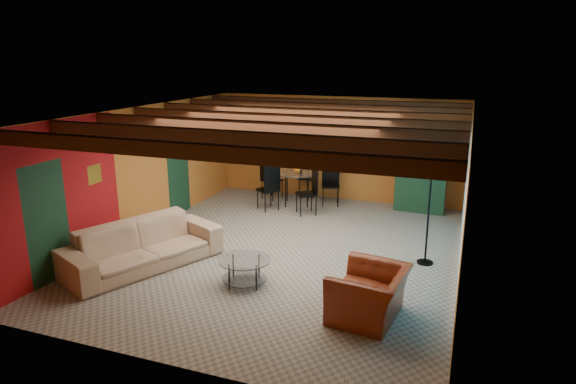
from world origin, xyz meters
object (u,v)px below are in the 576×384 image
at_px(coffee_table, 244,271).
at_px(dining_table, 297,182).
at_px(floor_lamp, 428,216).
at_px(vase, 297,156).
at_px(armoire, 422,170).
at_px(armchair, 369,294).
at_px(potted_plant, 426,117).
at_px(sofa, 143,245).

xyz_separation_m(coffee_table, dining_table, (-0.70, 4.70, 0.35)).
xyz_separation_m(floor_lamp, vase, (-3.47, 2.76, 0.34)).
relative_size(armoire, vase, 11.03).
height_order(armoire, vase, armoire).
distance_m(armchair, armoire, 5.72).
bearing_deg(armoire, potted_plant, 0.00).
bearing_deg(dining_table, armoire, 11.27).
height_order(dining_table, potted_plant, potted_plant).
distance_m(sofa, coffee_table, 2.02).
distance_m(armchair, floor_lamp, 2.45).
xyz_separation_m(dining_table, potted_plant, (3.02, 0.60, 1.71)).
xyz_separation_m(dining_table, floor_lamp, (3.47, -2.76, 0.33)).
relative_size(sofa, floor_lamp, 1.53).
relative_size(sofa, potted_plant, 5.48).
xyz_separation_m(coffee_table, floor_lamp, (2.77, 1.93, 0.69)).
bearing_deg(floor_lamp, potted_plant, 97.62).
bearing_deg(sofa, floor_lamp, -43.94).
bearing_deg(armchair, dining_table, -143.53).
distance_m(armoire, vase, 3.08).
height_order(armchair, armoire, armoire).
distance_m(floor_lamp, vase, 4.45).
bearing_deg(coffee_table, potted_plant, 66.35).
bearing_deg(armoire, vase, -165.85).
height_order(coffee_table, vase, vase).
bearing_deg(dining_table, potted_plant, 11.27).
bearing_deg(coffee_table, armchair, -10.10).
bearing_deg(potted_plant, vase, -168.73).
bearing_deg(sofa, armoire, -15.08).
distance_m(armchair, potted_plant, 6.00).
xyz_separation_m(dining_table, armoire, (3.02, 0.60, 0.44)).
relative_size(coffee_table, potted_plant, 1.73).
bearing_deg(armchair, potted_plant, -174.45).
bearing_deg(vase, dining_table, 0.00).
relative_size(armoire, floor_lamp, 1.11).
xyz_separation_m(armoire, vase, (-3.02, -0.60, 0.23)).
relative_size(coffee_table, dining_table, 0.39).
bearing_deg(armchair, floor_lamp, 172.64).
bearing_deg(armoire, sofa, -126.57).
height_order(armchair, coffee_table, armchair).
bearing_deg(sofa, armchair, -71.28).
height_order(sofa, dining_table, dining_table).
height_order(sofa, vase, vase).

